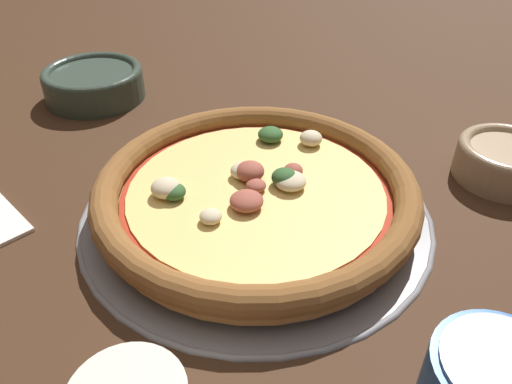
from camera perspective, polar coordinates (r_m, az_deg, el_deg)
The scene contains 5 objects.
ground_plane at distance 0.51m, azimuth 0.00°, elevation -2.38°, with size 3.00×3.00×0.00m, color #3D2616.
pizza_tray at distance 0.51m, azimuth 0.00°, elevation -2.04°, with size 0.35×0.35×0.01m.
pizza at distance 0.49m, azimuth -0.01°, elevation 0.05°, with size 0.32×0.32×0.04m.
bowl_near at distance 0.61m, azimuth 26.59°, elevation 3.33°, with size 0.10×0.10×0.04m.
bowl_far at distance 0.76m, azimuth -18.04°, elevation 11.84°, with size 0.14×0.14×0.05m.
Camera 1 is at (0.12, 0.38, 0.32)m, focal length 35.00 mm.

